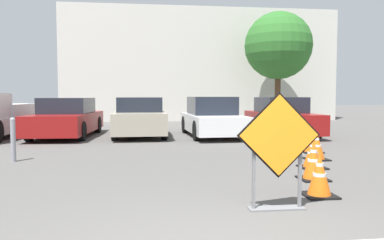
{
  "coord_description": "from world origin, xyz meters",
  "views": [
    {
      "loc": [
        -0.55,
        -3.16,
        1.5
      ],
      "look_at": [
        1.08,
        10.35,
        0.64
      ],
      "focal_mm": 35.0,
      "sensor_mm": 36.0,
      "label": 1
    }
  ],
  "objects_px": {
    "traffic_cone_nearest": "(319,175)",
    "parked_car_nearest": "(67,119)",
    "traffic_cone_fourth": "(317,146)",
    "traffic_cone_third": "(313,153)",
    "traffic_cone_fifth": "(311,140)",
    "traffic_cone_second": "(313,161)",
    "parked_car_fourth": "(281,118)",
    "parked_car_second": "(140,118)",
    "bollard_nearest": "(13,138)",
    "parked_car_third": "(212,118)",
    "road_closed_sign": "(278,145)"
  },
  "relations": [
    {
      "from": "traffic_cone_nearest",
      "to": "parked_car_nearest",
      "type": "bearing_deg",
      "value": 121.23
    },
    {
      "from": "traffic_cone_nearest",
      "to": "traffic_cone_fourth",
      "type": "distance_m",
      "value": 3.39
    },
    {
      "from": "traffic_cone_third",
      "to": "traffic_cone_fifth",
      "type": "relative_size",
      "value": 0.89
    },
    {
      "from": "traffic_cone_nearest",
      "to": "traffic_cone_third",
      "type": "relative_size",
      "value": 1.03
    },
    {
      "from": "traffic_cone_second",
      "to": "parked_car_fourth",
      "type": "distance_m",
      "value": 7.82
    },
    {
      "from": "parked_car_nearest",
      "to": "traffic_cone_fifth",
      "type": "bearing_deg",
      "value": 149.32
    },
    {
      "from": "parked_car_second",
      "to": "bollard_nearest",
      "type": "distance_m",
      "value": 5.93
    },
    {
      "from": "traffic_cone_fourth",
      "to": "parked_car_third",
      "type": "height_order",
      "value": "parked_car_third"
    },
    {
      "from": "traffic_cone_second",
      "to": "bollard_nearest",
      "type": "relative_size",
      "value": 0.69
    },
    {
      "from": "parked_car_nearest",
      "to": "bollard_nearest",
      "type": "bearing_deg",
      "value": 92.23
    },
    {
      "from": "traffic_cone_second",
      "to": "bollard_nearest",
      "type": "bearing_deg",
      "value": 156.57
    },
    {
      "from": "traffic_cone_nearest",
      "to": "parked_car_fourth",
      "type": "relative_size",
      "value": 0.15
    },
    {
      "from": "parked_car_third",
      "to": "traffic_cone_second",
      "type": "bearing_deg",
      "value": 91.6
    },
    {
      "from": "traffic_cone_fourth",
      "to": "parked_car_second",
      "type": "distance_m",
      "value": 7.23
    },
    {
      "from": "road_closed_sign",
      "to": "parked_car_nearest",
      "type": "bearing_deg",
      "value": 115.72
    },
    {
      "from": "traffic_cone_third",
      "to": "parked_car_fourth",
      "type": "bearing_deg",
      "value": 75.36
    },
    {
      "from": "traffic_cone_fifth",
      "to": "parked_car_second",
      "type": "height_order",
      "value": "parked_car_second"
    },
    {
      "from": "road_closed_sign",
      "to": "traffic_cone_second",
      "type": "height_order",
      "value": "road_closed_sign"
    },
    {
      "from": "traffic_cone_nearest",
      "to": "traffic_cone_fifth",
      "type": "xyz_separation_m",
      "value": [
        1.8,
        4.22,
        0.03
      ]
    },
    {
      "from": "traffic_cone_fourth",
      "to": "parked_car_second",
      "type": "height_order",
      "value": "parked_car_second"
    },
    {
      "from": "traffic_cone_second",
      "to": "parked_car_fourth",
      "type": "bearing_deg",
      "value": 73.97
    },
    {
      "from": "traffic_cone_fourth",
      "to": "traffic_cone_fifth",
      "type": "distance_m",
      "value": 1.2
    },
    {
      "from": "road_closed_sign",
      "to": "bollard_nearest",
      "type": "xyz_separation_m",
      "value": [
        -4.77,
        4.28,
        -0.32
      ]
    },
    {
      "from": "parked_car_nearest",
      "to": "parked_car_fourth",
      "type": "bearing_deg",
      "value": 179.2
    },
    {
      "from": "parked_car_nearest",
      "to": "parked_car_second",
      "type": "xyz_separation_m",
      "value": [
        2.7,
        -0.21,
        0.02
      ]
    },
    {
      "from": "parked_car_second",
      "to": "traffic_cone_nearest",
      "type": "bearing_deg",
      "value": 106.8
    },
    {
      "from": "traffic_cone_nearest",
      "to": "traffic_cone_third",
      "type": "xyz_separation_m",
      "value": [
        0.87,
        2.13,
        -0.01
      ]
    },
    {
      "from": "traffic_cone_third",
      "to": "parked_car_nearest",
      "type": "height_order",
      "value": "parked_car_nearest"
    },
    {
      "from": "road_closed_sign",
      "to": "traffic_cone_fourth",
      "type": "distance_m",
      "value": 4.35
    },
    {
      "from": "traffic_cone_second",
      "to": "traffic_cone_third",
      "type": "xyz_separation_m",
      "value": [
        0.47,
        1.05,
        -0.04
      ]
    },
    {
      "from": "road_closed_sign",
      "to": "parked_car_third",
      "type": "relative_size",
      "value": 0.35
    },
    {
      "from": "parked_car_fourth",
      "to": "traffic_cone_fourth",
      "type": "bearing_deg",
      "value": 78.04
    },
    {
      "from": "road_closed_sign",
      "to": "traffic_cone_second",
      "type": "bearing_deg",
      "value": 52.89
    },
    {
      "from": "parked_car_fourth",
      "to": "parked_car_second",
      "type": "bearing_deg",
      "value": -3.76
    },
    {
      "from": "parked_car_second",
      "to": "traffic_cone_fourth",
      "type": "bearing_deg",
      "value": 125.21
    },
    {
      "from": "traffic_cone_second",
      "to": "traffic_cone_third",
      "type": "relative_size",
      "value": 1.11
    },
    {
      "from": "road_closed_sign",
      "to": "parked_car_third",
      "type": "distance_m",
      "value": 9.21
    },
    {
      "from": "parked_car_fourth",
      "to": "parked_car_third",
      "type": "bearing_deg",
      "value": -0.33
    },
    {
      "from": "parked_car_second",
      "to": "traffic_cone_second",
      "type": "bearing_deg",
      "value": 111.6
    },
    {
      "from": "traffic_cone_second",
      "to": "parked_car_second",
      "type": "xyz_separation_m",
      "value": [
        -3.25,
        7.85,
        0.35
      ]
    },
    {
      "from": "parked_car_second",
      "to": "bollard_nearest",
      "type": "bearing_deg",
      "value": 61.13
    },
    {
      "from": "traffic_cone_nearest",
      "to": "road_closed_sign",
      "type": "bearing_deg",
      "value": -145.66
    },
    {
      "from": "road_closed_sign",
      "to": "parked_car_third",
      "type": "bearing_deg",
      "value": 85.55
    },
    {
      "from": "parked_car_third",
      "to": "traffic_cone_fourth",
      "type": "bearing_deg",
      "value": 103.21
    },
    {
      "from": "parked_car_third",
      "to": "parked_car_fourth",
      "type": "bearing_deg",
      "value": 177.29
    },
    {
      "from": "traffic_cone_fourth",
      "to": "parked_car_nearest",
      "type": "relative_size",
      "value": 0.14
    },
    {
      "from": "traffic_cone_second",
      "to": "parked_car_fourth",
      "type": "relative_size",
      "value": 0.16
    },
    {
      "from": "traffic_cone_fourth",
      "to": "parked_car_nearest",
      "type": "height_order",
      "value": "parked_car_nearest"
    },
    {
      "from": "parked_car_second",
      "to": "traffic_cone_third",
      "type": "bearing_deg",
      "value": 117.81
    },
    {
      "from": "traffic_cone_fifth",
      "to": "bollard_nearest",
      "type": "xyz_separation_m",
      "value": [
        -7.43,
        -0.53,
        0.19
      ]
    }
  ]
}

